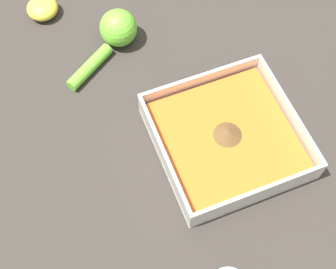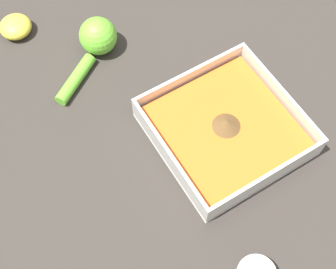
# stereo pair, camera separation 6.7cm
# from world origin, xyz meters

# --- Properties ---
(ground_plane) EXTENTS (4.00, 4.00, 0.00)m
(ground_plane) POSITION_xyz_m (0.00, 0.00, 0.00)
(ground_plane) COLOR #332D28
(square_dish) EXTENTS (0.25, 0.25, 0.06)m
(square_dish) POSITION_xyz_m (-0.03, 0.03, 0.02)
(square_dish) COLOR silver
(square_dish) RESTS_ON ground_plane
(lemon_squeezer) EXTENTS (0.13, 0.17, 0.08)m
(lemon_squeezer) POSITION_xyz_m (-0.31, -0.08, 0.03)
(lemon_squeezer) COLOR #6BC633
(lemon_squeezer) RESTS_ON ground_plane
(lemon_half) EXTENTS (0.07, 0.07, 0.04)m
(lemon_half) POSITION_xyz_m (-0.45, -0.20, 0.02)
(lemon_half) COLOR yellow
(lemon_half) RESTS_ON ground_plane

